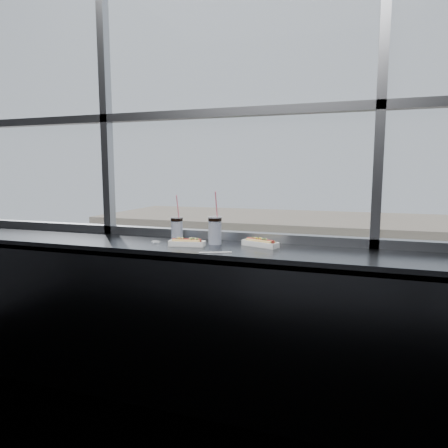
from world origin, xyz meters
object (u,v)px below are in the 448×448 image
(loose_straw, at_px, (215,252))
(car_far_a, at_px, (180,321))
(soda_cup_left, at_px, (177,228))
(pedestrian_b, at_px, (351,318))
(car_near_b, at_px, (179,384))
(tree_center, at_px, (348,293))
(pedestrian_c, at_px, (383,327))
(tree_left, at_px, (233,278))
(hotdog_tray_right, at_px, (260,243))
(pedestrian_a, at_px, (264,310))
(hotdog_tray_left, at_px, (187,242))
(soda_cup_right, at_px, (215,229))
(wrapper, at_px, (156,242))
(car_near_a, at_px, (111,369))
(car_far_b, at_px, (350,344))

(loose_straw, height_order, car_far_a, loose_straw)
(soda_cup_left, distance_m, pedestrian_b, 31.27)
(car_near_b, distance_m, tree_center, 14.89)
(loose_straw, relative_size, pedestrian_c, 0.09)
(tree_left, bearing_deg, hotdog_tray_right, -72.27)
(loose_straw, bearing_deg, pedestrian_c, 61.57)
(pedestrian_a, relative_size, tree_left, 0.37)
(hotdog_tray_left, bearing_deg, soda_cup_right, 31.72)
(car_far_a, relative_size, pedestrian_c, 2.95)
(pedestrian_a, bearing_deg, hotdog_tray_left, 101.73)
(wrapper, bearing_deg, soda_cup_left, 48.85)
(pedestrian_c, xyz_separation_m, tree_left, (-11.75, 0.16, 2.65))
(soda_cup_right, bearing_deg, car_near_a, 127.36)
(wrapper, relative_size, pedestrian_a, 0.04)
(hotdog_tray_right, relative_size, pedestrian_c, 0.12)
(soda_cup_right, bearing_deg, pedestrian_c, 83.80)
(car_near_b, xyz_separation_m, pedestrian_b, (8.76, 13.04, 0.15))
(car_far_b, distance_m, car_far_a, 12.45)
(wrapper, height_order, car_near_a, wrapper)
(loose_straw, bearing_deg, car_far_b, 65.91)
(loose_straw, xyz_separation_m, car_near_b, (-8.15, 16.49, -11.13))
(soda_cup_right, distance_m, tree_left, 30.69)
(hotdog_tray_right, height_order, car_far_a, hotdog_tray_right)
(car_near_a, bearing_deg, car_far_b, -54.21)
(car_far_a, height_order, pedestrian_c, pedestrian_c)
(car_far_a, bearing_deg, soda_cup_left, -160.77)
(tree_center, bearing_deg, loose_straw, -90.65)
(pedestrian_b, relative_size, tree_left, 0.39)
(hotdog_tray_left, height_order, tree_left, hotdog_tray_left)
(car_near_a, bearing_deg, loose_straw, -138.40)
(tree_center, bearing_deg, car_near_a, -136.85)
(pedestrian_a, height_order, pedestrian_b, pedestrian_b)
(hotdog_tray_right, relative_size, wrapper, 3.10)
(soda_cup_left, distance_m, tree_left, 30.59)
(loose_straw, xyz_separation_m, pedestrian_b, (0.61, 29.53, -10.97))
(pedestrian_b, distance_m, tree_center, 2.55)
(wrapper, height_order, pedestrian_b, wrapper)
(car_far_b, height_order, pedestrian_a, car_far_b)
(hotdog_tray_right, height_order, pedestrian_b, hotdog_tray_right)
(tree_center, bearing_deg, car_far_b, -84.88)
(hotdog_tray_left, distance_m, car_far_a, 29.07)
(loose_straw, bearing_deg, wrapper, 137.57)
(car_near_b, bearing_deg, hotdog_tray_left, -151.79)
(wrapper, distance_m, pedestrian_b, 31.35)
(car_near_b, bearing_deg, tree_left, 5.56)
(hotdog_tray_right, distance_m, pedestrian_a, 31.75)
(wrapper, relative_size, tree_left, 0.01)
(loose_straw, bearing_deg, soda_cup_left, 120.32)
(soda_cup_right, bearing_deg, car_far_b, 88.14)
(loose_straw, relative_size, car_far_a, 0.03)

